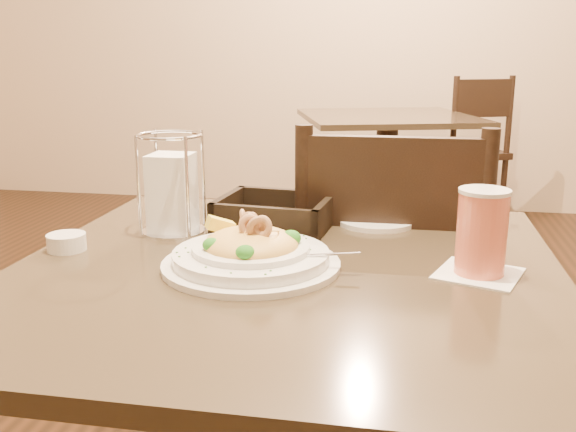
% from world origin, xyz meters
% --- Properties ---
extents(main_table, '(0.90, 0.90, 0.73)m').
position_xyz_m(main_table, '(0.00, 0.00, 0.50)').
color(main_table, black).
rests_on(main_table, ground).
extents(background_table, '(1.12, 1.12, 0.73)m').
position_xyz_m(background_table, '(0.08, 2.61, 0.50)').
color(background_table, black).
rests_on(background_table, ground).
extents(dining_chair_near, '(0.43, 0.43, 0.93)m').
position_xyz_m(dining_chair_near, '(0.16, 0.41, 0.50)').
color(dining_chair_near, black).
rests_on(dining_chair_near, ground).
extents(dining_chair_far, '(0.55, 0.55, 0.93)m').
position_xyz_m(dining_chair_far, '(0.57, 3.09, 0.50)').
color(dining_chair_far, black).
rests_on(dining_chair_far, ground).
extents(pasta_bowl, '(0.33, 0.29, 0.09)m').
position_xyz_m(pasta_bowl, '(-0.05, -0.02, 0.75)').
color(pasta_bowl, white).
rests_on(pasta_bowl, main_table).
extents(drink_glass, '(0.16, 0.16, 0.14)m').
position_xyz_m(drink_glass, '(0.31, 0.01, 0.80)').
color(drink_glass, white).
rests_on(drink_glass, main_table).
extents(bread_basket, '(0.24, 0.20, 0.06)m').
position_xyz_m(bread_basket, '(-0.07, 0.23, 0.75)').
color(bread_basket, black).
rests_on(bread_basket, main_table).
extents(napkin_caddy, '(0.12, 0.12, 0.20)m').
position_xyz_m(napkin_caddy, '(-0.25, 0.16, 0.81)').
color(napkin_caddy, silver).
rests_on(napkin_caddy, main_table).
extents(side_plate, '(0.20, 0.20, 0.01)m').
position_xyz_m(side_plate, '(0.13, 0.30, 0.73)').
color(side_plate, white).
rests_on(side_plate, main_table).
extents(butter_ramekin, '(0.09, 0.09, 0.03)m').
position_xyz_m(butter_ramekin, '(-0.40, 0.01, 0.74)').
color(butter_ramekin, white).
rests_on(butter_ramekin, main_table).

